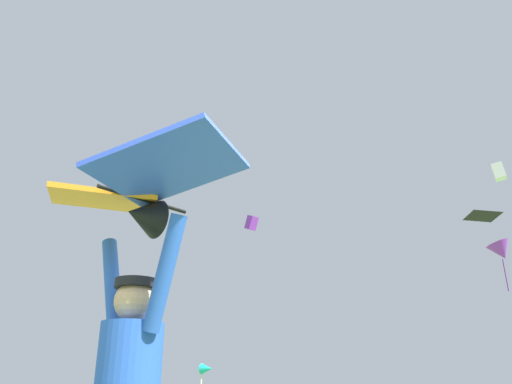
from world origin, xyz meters
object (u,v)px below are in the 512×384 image
distant_kite_black_overhead_distant (482,215)px  marker_flag (206,374)px  distant_kite_white_low_left (499,172)px  held_stunt_kite (135,193)px  distant_kite_purple_mid_left (252,223)px  distant_kite_purple_mid_right (501,251)px

distant_kite_black_overhead_distant → marker_flag: 8.39m
distant_kite_black_overhead_distant → distant_kite_white_low_left: (0.79, 13.30, 6.48)m
held_stunt_kite → distant_kite_white_low_left: (2.30, 25.40, 9.90)m
distant_kite_purple_mid_left → marker_flag: size_ratio=0.52×
held_stunt_kite → distant_kite_purple_mid_right: distant_kite_purple_mid_right is taller
held_stunt_kite → distant_kite_white_low_left: 27.35m
distant_kite_white_low_left → marker_flag: distant_kite_white_low_left is taller
distant_kite_purple_mid_right → held_stunt_kite: bearing=-94.9°
distant_kite_black_overhead_distant → held_stunt_kite: bearing=-97.1°
held_stunt_kite → distant_kite_purple_mid_left: distant_kite_purple_mid_left is taller
held_stunt_kite → marker_flag: bearing=119.8°
distant_kite_purple_mid_left → marker_flag: (5.67, -12.98, -8.31)m
distant_kite_white_low_left → marker_flag: (-6.91, -17.34, -10.56)m
distant_kite_purple_mid_right → distant_kite_white_low_left: (0.56, 5.23, 5.56)m
distant_kite_purple_mid_right → distant_kite_white_low_left: 7.65m
held_stunt_kite → distant_kite_black_overhead_distant: distant_kite_black_overhead_distant is taller
distant_kite_purple_mid_left → distant_kite_purple_mid_right: distant_kite_purple_mid_left is taller
distant_kite_white_low_left → distant_kite_purple_mid_right: bearing=-96.1°
marker_flag → distant_kite_purple_mid_left: bearing=113.6°
distant_kite_white_low_left → marker_flag: size_ratio=0.56×
held_stunt_kite → distant_kite_purple_mid_right: bearing=85.1°
distant_kite_purple_mid_right → distant_kite_white_low_left: bearing=83.9°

